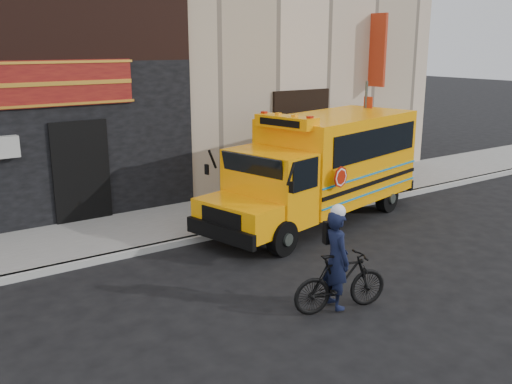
{
  "coord_description": "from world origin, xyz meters",
  "views": [
    {
      "loc": [
        -7.52,
        -8.8,
        4.6
      ],
      "look_at": [
        -0.22,
        1.85,
        1.21
      ],
      "focal_mm": 40.0,
      "sensor_mm": 36.0,
      "label": 1
    }
  ],
  "objects_px": {
    "sign_pole": "(365,136)",
    "bicycle": "(341,282)",
    "school_bus": "(324,164)",
    "cyclist": "(336,262)"
  },
  "relations": [
    {
      "from": "school_bus",
      "to": "sign_pole",
      "type": "bearing_deg",
      "value": 20.81
    },
    {
      "from": "bicycle",
      "to": "cyclist",
      "type": "height_order",
      "value": "cyclist"
    },
    {
      "from": "sign_pole",
      "to": "school_bus",
      "type": "bearing_deg",
      "value": -159.19
    },
    {
      "from": "sign_pole",
      "to": "bicycle",
      "type": "height_order",
      "value": "sign_pole"
    },
    {
      "from": "school_bus",
      "to": "cyclist",
      "type": "height_order",
      "value": "school_bus"
    },
    {
      "from": "school_bus",
      "to": "bicycle",
      "type": "xyz_separation_m",
      "value": [
        -3.32,
        -4.32,
        -0.97
      ]
    },
    {
      "from": "school_bus",
      "to": "sign_pole",
      "type": "xyz_separation_m",
      "value": [
        2.38,
        0.9,
        0.42
      ]
    },
    {
      "from": "school_bus",
      "to": "cyclist",
      "type": "xyz_separation_m",
      "value": [
        -3.35,
        -4.22,
        -0.62
      ]
    },
    {
      "from": "school_bus",
      "to": "sign_pole",
      "type": "distance_m",
      "value": 2.58
    },
    {
      "from": "sign_pole",
      "to": "bicycle",
      "type": "bearing_deg",
      "value": -137.49
    }
  ]
}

